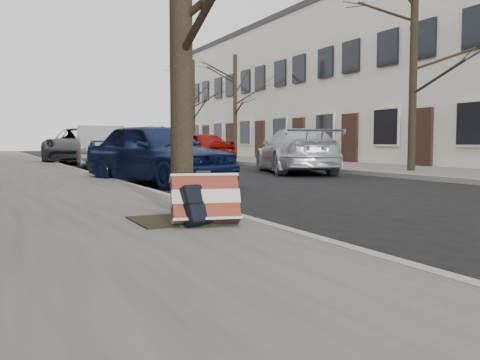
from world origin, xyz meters
name	(u,v)px	position (x,y,z in m)	size (l,w,h in m)	color
ground	(412,236)	(0.00, 0.00, 0.00)	(120.00, 120.00, 0.00)	black
far_sidewalk	(296,163)	(7.80, 15.00, 0.06)	(4.00, 70.00, 0.12)	slate
house_far	(384,85)	(13.15, 16.00, 3.60)	(6.70, 40.00, 7.20)	beige
dirt_patch	(177,220)	(-2.00, 1.20, 0.13)	(0.85, 0.85, 0.01)	black
suitcase_red	(205,200)	(-1.85, 0.80, 0.37)	(0.64, 0.18, 0.46)	maroon
suitcase_navy	(207,203)	(-1.83, 0.81, 0.33)	(0.53, 0.17, 0.38)	black
car_near_front	(157,153)	(-0.37, 7.35, 0.69)	(1.62, 4.02, 1.37)	#0E1A44
car_near_mid	(102,147)	(-0.04, 15.32, 0.76)	(1.60, 4.60, 1.52)	#A4A7AC
car_near_back	(81,145)	(0.06, 20.69, 0.79)	(2.61, 5.66, 1.57)	#37373B
car_far_front	(296,151)	(4.64, 9.82, 0.66)	(1.85, 4.54, 1.32)	#B8BAC0
car_far_back	(195,148)	(4.54, 18.11, 0.69)	(1.63, 4.04, 1.38)	maroon
tree_far_a	(413,74)	(7.20, 7.73, 2.84)	(0.22, 0.22, 5.43)	black
tree_far_b	(235,107)	(7.20, 19.69, 2.63)	(0.20, 0.20, 5.02)	black
tree_far_c	(193,108)	(7.20, 25.49, 2.90)	(0.21, 0.21, 5.56)	black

